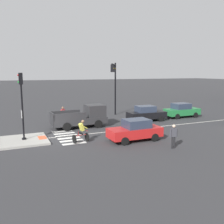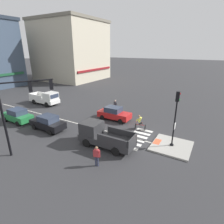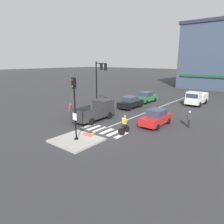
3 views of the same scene
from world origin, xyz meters
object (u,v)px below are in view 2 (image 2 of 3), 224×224
at_px(car_red_eastbound_mid, 114,113).
at_px(pedestrian_at_curb_left, 97,155).
at_px(traffic_light_mast, 20,103).
at_px(pickup_truck_charcoal_westbound_near, 102,136).
at_px(signal_pole, 176,114).
at_px(cyclist, 140,122).
at_px(pedestrian_waiting_far_side, 115,105).
at_px(car_black_westbound_far, 48,123).
at_px(car_green_westbound_distant, 17,115).
at_px(pickup_truck_white_eastbound_distant, 46,98).

xyz_separation_m(car_red_eastbound_mid, pedestrian_at_curb_left, (-8.86, -3.57, 0.17)).
bearing_deg(traffic_light_mast, pickup_truck_charcoal_westbound_near, -50.59).
bearing_deg(traffic_light_mast, signal_pole, -56.38).
height_order(pickup_truck_charcoal_westbound_near, cyclist, pickup_truck_charcoal_westbound_near).
distance_m(signal_pole, pickup_truck_charcoal_westbound_near, 6.70).
height_order(signal_pole, pedestrian_waiting_far_side, signal_pole).
relative_size(traffic_light_mast, car_red_eastbound_mid, 1.53).
height_order(car_red_eastbound_mid, pickup_truck_charcoal_westbound_near, pickup_truck_charcoal_westbound_near).
xyz_separation_m(signal_pole, pickup_truck_charcoal_westbound_near, (-2.94, 5.61, -2.16)).
distance_m(pickup_truck_charcoal_westbound_near, cyclist, 5.21).
xyz_separation_m(traffic_light_mast, car_black_westbound_far, (3.95, 1.96, -3.52)).
height_order(car_black_westbound_far, pickup_truck_charcoal_westbound_near, pickup_truck_charcoal_westbound_near).
xyz_separation_m(pedestrian_at_curb_left, pedestrian_waiting_far_side, (11.66, 4.99, 0.00)).
distance_m(pedestrian_at_curb_left, pedestrian_waiting_far_side, 12.68).
relative_size(car_black_westbound_far, pedestrian_at_curb_left, 2.47).
xyz_separation_m(traffic_light_mast, car_green_westbound_distant, (3.63, 6.93, -3.52)).
relative_size(traffic_light_mast, pickup_truck_white_eastbound_distant, 1.23).
bearing_deg(signal_pole, car_green_westbound_distant, 101.08).
xyz_separation_m(pickup_truck_charcoal_westbound_near, pedestrian_at_curb_left, (-2.79, -1.36, 0.00)).
bearing_deg(traffic_light_mast, car_green_westbound_distant, 62.34).
relative_size(car_red_eastbound_mid, cyclist, 2.45).
bearing_deg(pickup_truck_white_eastbound_distant, pickup_truck_charcoal_westbound_near, -112.85).
height_order(traffic_light_mast, pickup_truck_white_eastbound_distant, traffic_light_mast).
height_order(car_red_eastbound_mid, pickup_truck_white_eastbound_distant, pickup_truck_white_eastbound_distant).
height_order(signal_pole, traffic_light_mast, traffic_light_mast).
bearing_deg(pedestrian_waiting_far_side, cyclist, -126.46).
bearing_deg(traffic_light_mast, cyclist, -36.60).
distance_m(car_red_eastbound_mid, pedestrian_at_curb_left, 9.55).
distance_m(signal_pole, car_black_westbound_far, 13.19).
bearing_deg(pedestrian_waiting_far_side, pedestrian_at_curb_left, -156.82).
xyz_separation_m(traffic_light_mast, pickup_truck_white_eastbound_distant, (10.32, 9.67, -3.35)).
bearing_deg(car_red_eastbound_mid, car_black_westbound_far, 142.55).
bearing_deg(signal_pole, pickup_truck_white_eastbound_distant, 80.91).
height_order(car_red_eastbound_mid, cyclist, cyclist).
xyz_separation_m(car_red_eastbound_mid, pickup_truck_white_eastbound_distant, (0.13, 12.49, 0.17)).
bearing_deg(cyclist, traffic_light_mast, 143.40).
xyz_separation_m(car_green_westbound_distant, pickup_truck_white_eastbound_distant, (6.69, 2.74, 0.17)).
bearing_deg(pedestrian_waiting_far_side, traffic_light_mast, 173.89).
bearing_deg(signal_pole, cyclist, 63.10).
xyz_separation_m(signal_pole, car_red_eastbound_mid, (3.12, 7.82, -2.33)).
bearing_deg(pedestrian_at_curb_left, cyclist, -2.53).
bearing_deg(pedestrian_at_curb_left, pickup_truck_white_eastbound_distant, 60.77).
height_order(car_black_westbound_far, pickup_truck_white_eastbound_distant, pickup_truck_white_eastbound_distant).
xyz_separation_m(signal_pole, traffic_light_mast, (-7.07, 10.64, 1.19)).
bearing_deg(pedestrian_waiting_far_side, car_green_westbound_distant, 138.38).
bearing_deg(car_black_westbound_far, pedestrian_at_curb_left, -107.39).
xyz_separation_m(traffic_light_mast, pedestrian_waiting_far_side, (13.00, -1.39, -3.35)).
distance_m(signal_pole, traffic_light_mast, 12.83).
relative_size(car_green_westbound_distant, pedestrian_waiting_far_side, 2.47).
relative_size(signal_pole, car_red_eastbound_mid, 1.21).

